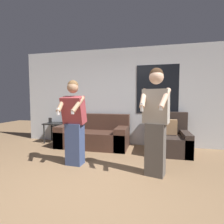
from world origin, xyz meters
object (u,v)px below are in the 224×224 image
couch (94,135)px  person_right (156,121)px  armchair (169,140)px  side_table (55,126)px  person_left (74,123)px

couch → person_right: size_ratio=1.05×
armchair → side_table: size_ratio=1.30×
couch → person_left: bearing=-87.0°
couch → side_table: size_ratio=2.55×
armchair → person_right: size_ratio=0.53×
person_left → person_right: bearing=-5.1°
side_table → person_right: (2.86, -1.66, 0.43)m
couch → armchair: (1.94, -0.08, 0.01)m
side_table → person_left: (1.34, -1.52, 0.33)m
side_table → person_left: bearing=-48.7°
side_table → couch: bearing=-7.7°
couch → person_right: bearing=-43.0°
couch → side_table: (-1.27, 0.17, 0.20)m
couch → armchair: bearing=-2.2°
armchair → person_right: 1.58m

